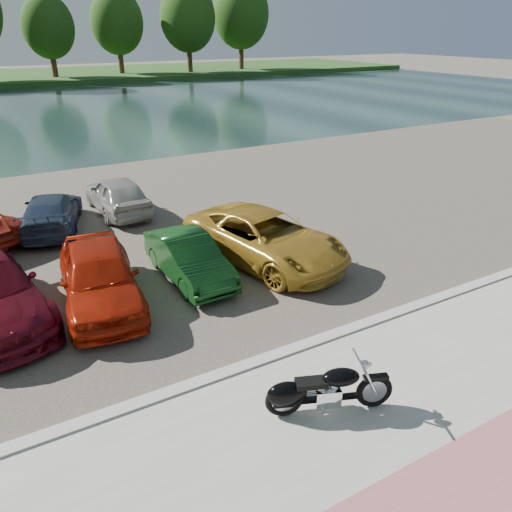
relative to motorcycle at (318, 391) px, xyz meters
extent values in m
plane|color=#595447|center=(1.04, -0.20, -0.56)|extent=(200.00, 200.00, 0.00)
cube|color=#9F9C95|center=(1.04, -1.20, -0.51)|extent=(60.00, 6.00, 0.10)
cube|color=#9B575F|center=(1.04, -2.70, -0.46)|extent=(60.00, 2.00, 0.01)
cube|color=#9F9C95|center=(1.04, 1.80, -0.49)|extent=(60.00, 0.30, 0.14)
cube|color=#3F3B33|center=(1.04, 10.80, -0.54)|extent=(60.00, 18.00, 0.04)
cube|color=#1A2F2E|center=(1.04, 39.80, -0.56)|extent=(120.00, 40.00, 0.00)
cube|color=#1F4B1A|center=(1.04, 71.80, -0.26)|extent=(120.00, 24.00, 0.60)
cylinder|color=#3D2916|center=(7.04, 65.80, 2.29)|extent=(0.70, 0.70, 4.50)
ellipsoid|color=#16340E|center=(7.04, 65.80, 5.89)|extent=(6.30, 6.30, 7.56)
cylinder|color=#3D2916|center=(16.04, 67.20, 2.51)|extent=(0.70, 0.70, 4.95)
ellipsoid|color=#16340E|center=(16.04, 67.20, 6.47)|extent=(6.93, 6.93, 8.32)
cylinder|color=#3D2916|center=(25.04, 64.40, 2.74)|extent=(0.70, 0.70, 5.40)
ellipsoid|color=#16340E|center=(25.04, 64.40, 7.06)|extent=(7.56, 7.56, 9.07)
cylinder|color=#3D2916|center=(34.04, 65.80, 2.96)|extent=(0.70, 0.70, 5.85)
ellipsoid|color=#16340E|center=(34.04, 65.80, 7.64)|extent=(8.19, 8.19, 9.83)
torus|color=black|center=(0.97, -0.39, -0.12)|extent=(0.68, 0.36, 0.68)
torus|color=black|center=(-0.57, 0.22, -0.12)|extent=(0.68, 0.36, 0.68)
cylinder|color=#B2B2B7|center=(0.97, -0.39, -0.12)|extent=(0.45, 0.22, 0.46)
cylinder|color=#B2B2B7|center=(-0.57, 0.22, -0.12)|extent=(0.45, 0.22, 0.46)
cylinder|color=silver|center=(0.80, -0.43, 0.18)|extent=(0.32, 0.17, 0.63)
cylinder|color=silver|center=(0.88, -0.24, 0.18)|extent=(0.32, 0.17, 0.63)
cylinder|color=silver|center=(0.66, -0.27, 0.57)|extent=(0.31, 0.71, 0.04)
sphere|color=silver|center=(0.75, -0.30, 0.49)|extent=(0.21, 0.21, 0.16)
sphere|color=silver|center=(0.82, -0.33, 0.49)|extent=(0.14, 0.14, 0.11)
cube|color=black|center=(0.97, -0.39, 0.19)|extent=(0.47, 0.30, 0.06)
cube|color=black|center=(0.20, -0.09, -0.18)|extent=(1.15, 0.53, 0.08)
cube|color=silver|center=(0.15, -0.07, -0.11)|extent=(0.54, 0.46, 0.34)
cylinder|color=silver|center=(0.25, -0.10, 0.09)|extent=(0.29, 0.26, 0.27)
cylinder|color=silver|center=(0.06, -0.03, 0.09)|extent=(0.29, 0.26, 0.27)
ellipsoid|color=black|center=(0.37, -0.15, 0.26)|extent=(0.76, 0.58, 0.32)
cube|color=black|center=(-0.12, 0.04, 0.20)|extent=(0.61, 0.46, 0.10)
ellipsoid|color=black|center=(-0.52, 0.20, 0.00)|extent=(0.80, 0.58, 0.50)
cube|color=black|center=(-0.57, 0.22, -0.07)|extent=(0.44, 0.31, 0.30)
cylinder|color=silver|center=(-0.07, 0.19, -0.24)|extent=(1.06, 0.49, 0.09)
cylinder|color=silver|center=(-0.07, 0.19, -0.16)|extent=(1.06, 0.49, 0.09)
cylinder|color=#B2B2B7|center=(0.00, -0.20, -0.33)|extent=(0.07, 0.14, 0.22)
imported|color=#A91F0B|center=(-2.32, 5.90, 0.24)|extent=(2.38, 4.68, 1.53)
imported|color=#103D15|center=(0.14, 6.12, 0.09)|extent=(1.35, 3.73, 1.22)
imported|color=#B48929|center=(2.51, 6.03, 0.22)|extent=(3.70, 5.78, 1.48)
imported|color=#2B3954|center=(-2.47, 11.87, 0.10)|extent=(2.86, 4.60, 1.24)
imported|color=#A8A7A3|center=(-0.03, 12.45, 0.17)|extent=(1.74, 4.10, 1.38)
camera|label=1|loc=(-4.42, -5.50, 5.82)|focal=35.00mm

